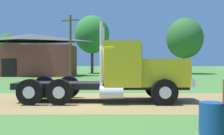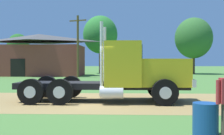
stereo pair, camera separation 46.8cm
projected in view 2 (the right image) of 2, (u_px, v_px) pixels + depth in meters
The scene contains 9 objects.
ground_plane at pixel (88, 101), 12.79m from camera, with size 200.00×200.00×0.00m, color #497835.
dirt_track at pixel (88, 101), 12.79m from camera, with size 120.00×6.46×0.01m, color olive.
truck_foreground_white at pixel (127, 73), 12.68m from camera, with size 8.01×2.81×3.57m.
steel_barrel at pixel (205, 119), 6.84m from camera, with size 0.63×0.63×0.82m, color #19478C.
shed_building at pixel (39, 56), 36.34m from camera, with size 11.86×6.57×5.50m.
utility_pole_far at pixel (78, 44), 32.31m from camera, with size 2.11×0.91×7.29m.
tree_left at pixel (18, 46), 56.43m from camera, with size 4.52×4.52×7.58m.
tree_mid at pixel (100, 35), 43.23m from camera, with size 5.42×5.42×9.09m.
tree_right at pixel (194, 38), 40.88m from camera, with size 5.53×5.53×8.41m.
Camera 2 is at (1.64, -12.70, 1.85)m, focal length 43.99 mm.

